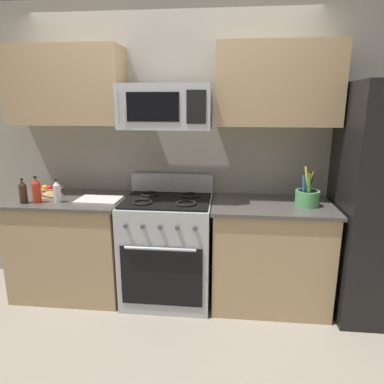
% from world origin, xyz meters
% --- Properties ---
extents(ground_plane, '(16.00, 16.00, 0.00)m').
position_xyz_m(ground_plane, '(0.00, 0.00, 0.00)').
color(ground_plane, gray).
extents(wall_back, '(8.00, 0.10, 2.60)m').
position_xyz_m(wall_back, '(0.00, 1.06, 1.30)').
color(wall_back, '#9E998E').
rests_on(wall_back, ground).
extents(counter_left, '(1.01, 0.64, 0.91)m').
position_xyz_m(counter_left, '(-0.90, 0.67, 0.46)').
color(counter_left, tan).
rests_on(counter_left, ground).
extents(range_oven, '(0.76, 0.68, 1.09)m').
position_xyz_m(range_oven, '(-0.00, 0.67, 0.47)').
color(range_oven, '#B2B5BA').
rests_on(range_oven, ground).
extents(counter_right, '(1.01, 0.64, 0.91)m').
position_xyz_m(counter_right, '(0.89, 0.67, 0.46)').
color(counter_right, tan).
rests_on(counter_right, ground).
extents(microwave, '(0.74, 0.44, 0.35)m').
position_xyz_m(microwave, '(-0.00, 0.70, 1.70)').
color(microwave, '#B2B5BA').
extents(upper_cabinets_left, '(1.00, 0.34, 0.66)m').
position_xyz_m(upper_cabinets_left, '(-0.90, 0.84, 1.87)').
color(upper_cabinets_left, tan).
extents(upper_cabinets_right, '(1.00, 0.34, 0.66)m').
position_xyz_m(upper_cabinets_right, '(0.90, 0.84, 1.87)').
color(upper_cabinets_right, tan).
extents(utensil_crock, '(0.19, 0.19, 0.32)m').
position_xyz_m(utensil_crock, '(1.16, 0.66, 0.98)').
color(utensil_crock, '#59AD66').
rests_on(utensil_crock, counter_right).
extents(fruit_basket, '(0.23, 0.23, 0.10)m').
position_xyz_m(fruit_basket, '(-1.10, 0.76, 0.96)').
color(fruit_basket, tan).
rests_on(fruit_basket, counter_left).
extents(cutting_board, '(0.37, 0.26, 0.02)m').
position_xyz_m(cutting_board, '(-0.59, 0.63, 0.92)').
color(cutting_board, silver).
rests_on(cutting_board, counter_left).
extents(bottle_vinegar, '(0.06, 0.06, 0.20)m').
position_xyz_m(bottle_vinegar, '(-0.92, 0.54, 1.00)').
color(bottle_vinegar, silver).
rests_on(bottle_vinegar, counter_left).
extents(bottle_hot_sauce, '(0.07, 0.07, 0.23)m').
position_xyz_m(bottle_hot_sauce, '(-1.08, 0.51, 1.01)').
color(bottle_hot_sauce, red).
rests_on(bottle_hot_sauce, counter_left).
extents(bottle_soy, '(0.06, 0.06, 0.21)m').
position_xyz_m(bottle_soy, '(-1.19, 0.49, 1.01)').
color(bottle_soy, '#382314').
rests_on(bottle_soy, counter_left).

